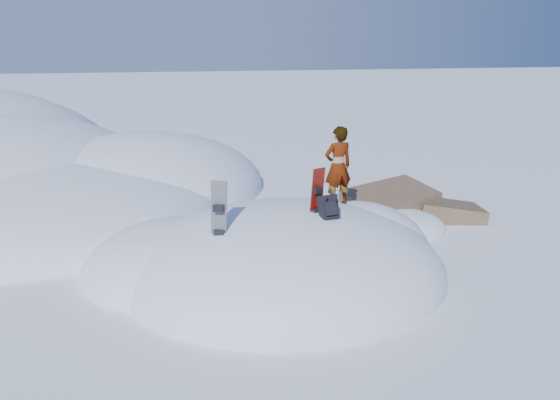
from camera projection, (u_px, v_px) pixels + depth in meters
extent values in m
plane|color=white|center=(286.00, 275.00, 11.85)|extent=(120.00, 120.00, 0.00)
ellipsoid|color=silver|center=(286.00, 275.00, 11.85)|extent=(7.00, 6.00, 3.00)
ellipsoid|color=silver|center=(183.00, 270.00, 12.06)|extent=(4.40, 4.00, 2.20)
ellipsoid|color=silver|center=(355.00, 255.00, 12.88)|extent=(3.60, 3.20, 2.50)
ellipsoid|color=silver|center=(49.00, 216.00, 15.60)|extent=(10.00, 9.00, 2.80)
ellipsoid|color=silver|center=(144.00, 188.00, 18.35)|extent=(8.00, 8.00, 3.60)
ellipsoid|color=silver|center=(60.00, 227.00, 14.74)|extent=(6.00, 5.00, 1.80)
cube|color=brown|center=(389.00, 212.00, 15.58)|extent=(2.82, 2.41, 1.62)
cube|color=brown|center=(447.00, 220.00, 15.52)|extent=(2.16, 1.80, 1.33)
cube|color=brown|center=(393.00, 202.00, 16.84)|extent=(2.08, 2.01, 1.10)
ellipsoid|color=silver|center=(387.00, 228.00, 14.61)|extent=(3.20, 2.40, 1.00)
cube|color=#AE1709|center=(316.00, 204.00, 11.34)|extent=(0.34, 0.30, 1.56)
cube|color=black|center=(317.00, 190.00, 11.19)|extent=(0.22, 0.18, 0.13)
cube|color=black|center=(317.00, 212.00, 11.33)|extent=(0.22, 0.18, 0.13)
cube|color=black|center=(219.00, 224.00, 10.57)|extent=(0.37, 0.32, 1.68)
cube|color=black|center=(218.00, 208.00, 10.40)|extent=(0.23, 0.19, 0.15)
cube|color=black|center=(219.00, 233.00, 10.55)|extent=(0.23, 0.19, 0.15)
cube|color=black|center=(328.00, 207.00, 11.09)|extent=(0.44, 0.47, 0.55)
cube|color=black|center=(330.00, 208.00, 10.94)|extent=(0.28, 0.25, 0.30)
cylinder|color=black|center=(325.00, 203.00, 10.91)|extent=(0.04, 0.20, 0.37)
cylinder|color=black|center=(335.00, 203.00, 10.95)|extent=(0.04, 0.20, 0.37)
cube|color=black|center=(186.00, 317.00, 9.88)|extent=(0.79, 0.59, 0.20)
cube|color=black|center=(205.00, 305.00, 10.12)|extent=(0.48, 0.44, 0.14)
imported|color=slate|center=(338.00, 167.00, 12.25)|extent=(0.75, 0.58, 1.84)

